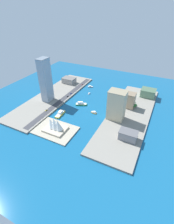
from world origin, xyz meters
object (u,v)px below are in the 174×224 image
yacht_sleek_gray (90,87)px  ferry_yellow_fast (60,114)px  water_taxi_orange (94,112)px  ferry_green_doubledeck (81,104)px  warehouse_low_gray (128,135)px  opera_landmark (55,125)px  hatchback_blue (71,93)px  van_white (60,100)px  apartment_midrise_tan (130,100)px  sailboat_small_white (89,93)px  traffic_light_waterfront (70,95)px  tower_tall_glass (46,80)px  terminal_long_green (148,93)px  taxi_yellow_cab (46,110)px  office_block_beige (117,105)px  suv_black (68,96)px  carpark_squat_concrete (69,80)px  pickup_red (82,84)px

yacht_sleek_gray → ferry_yellow_fast: bearing=90.4°
water_taxi_orange → ferry_green_doubledeck: ferry_green_doubledeck is taller
warehouse_low_gray → opera_landmark: size_ratio=0.78×
hatchback_blue → van_white: bearing=79.8°
apartment_midrise_tan → warehouse_low_gray: apartment_midrise_tan is taller
ferry_yellow_fast → van_white: 49.56m
sailboat_small_white → apartment_midrise_tan: size_ratio=0.35×
sailboat_small_white → hatchback_blue: 40.96m
warehouse_low_gray → traffic_light_waterfront: 163.32m
tower_tall_glass → van_white: 48.05m
warehouse_low_gray → terminal_long_green: 149.90m
warehouse_low_gray → opera_landmark: (109.09, 30.06, 0.98)m
ferry_green_doubledeck → traffic_light_waterfront: traffic_light_waterfront is taller
van_white → opera_landmark: bearing=120.1°
ferry_green_doubledeck → taxi_yellow_cab: bearing=47.7°
sailboat_small_white → van_white: bearing=55.2°
office_block_beige → terminal_long_green: bearing=-108.8°
yacht_sleek_gray → suv_black: suv_black is taller
hatchback_blue → opera_landmark: opera_landmark is taller
office_block_beige → terminal_long_green: 114.96m
taxi_yellow_cab → opera_landmark: (-47.14, 37.41, 7.04)m
ferry_green_doubledeck → yacht_sleek_gray: bearing=-77.0°
suv_black → traffic_light_waterfront: size_ratio=0.69×
carpark_squat_concrete → traffic_light_waterfront: size_ratio=4.86×
office_block_beige → water_taxi_orange: bearing=-1.3°
apartment_midrise_tan → van_white: 141.22m
office_block_beige → van_white: 125.83m
warehouse_low_gray → carpark_squat_concrete: 229.13m
tower_tall_glass → pickup_red: tower_tall_glass is taller
hatchback_blue → sailboat_small_white: bearing=-145.6°
tower_tall_glass → apartment_midrise_tan: bearing=-163.5°
tower_tall_glass → carpark_squat_concrete: size_ratio=2.71×
warehouse_low_gray → suv_black: size_ratio=5.96×
sailboat_small_white → water_taxi_orange: (-41.54, 65.56, 0.54)m
yacht_sleek_gray → suv_black: size_ratio=2.78×
sailboat_small_white → carpark_squat_concrete: size_ratio=0.32×
terminal_long_green → suv_black: (152.53, 78.55, -7.22)m
ferry_yellow_fast → warehouse_low_gray: size_ratio=1.04×
pickup_red → ferry_yellow_fast: bearing=99.6°
suv_black → carpark_squat_concrete: bearing=-60.8°
yacht_sleek_gray → office_block_beige: (-95.39, 98.79, 27.46)m
pickup_red → hatchback_blue: bearing=89.3°
yacht_sleek_gray → tower_tall_glass: size_ratio=0.15×
taxi_yellow_cab → yacht_sleek_gray: bearing=-101.6°
ferry_green_doubledeck → pickup_red: ferry_green_doubledeck is taller
office_block_beige → traffic_light_waterfront: office_block_beige is taller
opera_landmark → terminal_long_green: bearing=-122.0°
yacht_sleek_gray → opera_landmark: (-19.66, 171.22, 9.30)m
taxi_yellow_cab → traffic_light_waterfront: size_ratio=0.78×
tower_tall_glass → opera_landmark: size_ratio=2.48×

